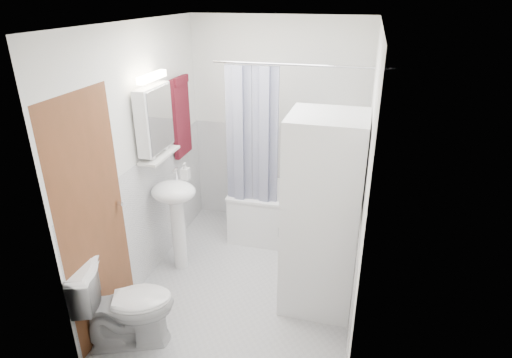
% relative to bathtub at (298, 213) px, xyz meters
% --- Properties ---
extents(floor, '(2.60, 2.60, 0.00)m').
position_rel_bathtub_xyz_m(floor, '(-0.33, -0.92, -0.31)').
color(floor, '#B8B9BD').
rests_on(floor, ground).
extents(room_walls, '(2.60, 2.60, 2.60)m').
position_rel_bathtub_xyz_m(room_walls, '(-0.33, -0.92, 1.17)').
color(room_walls, white).
rests_on(room_walls, ground).
extents(wainscot, '(1.98, 2.58, 2.58)m').
position_rel_bathtub_xyz_m(wainscot, '(-0.33, -0.63, 0.29)').
color(wainscot, white).
rests_on(wainscot, ground).
extents(door, '(0.05, 2.00, 2.00)m').
position_rel_bathtub_xyz_m(door, '(-1.28, -1.47, 0.69)').
color(door, brown).
rests_on(door, ground).
extents(bathtub, '(1.49, 0.70, 0.57)m').
position_rel_bathtub_xyz_m(bathtub, '(0.00, 0.00, 0.00)').
color(bathtub, white).
rests_on(bathtub, ground).
extents(tub_spout, '(0.04, 0.12, 0.04)m').
position_rel_bathtub_xyz_m(tub_spout, '(0.20, 0.33, 0.57)').
color(tub_spout, silver).
rests_on(tub_spout, room_walls).
extents(curtain_rod, '(1.67, 0.02, 0.02)m').
position_rel_bathtub_xyz_m(curtain_rod, '(0.00, -0.29, 1.69)').
color(curtain_rod, silver).
rests_on(curtain_rod, room_walls).
extents(shower_curtain, '(0.55, 0.02, 1.45)m').
position_rel_bathtub_xyz_m(shower_curtain, '(-0.46, -0.29, 0.94)').
color(shower_curtain, '#141948').
rests_on(shower_curtain, curtain_rod).
extents(sink, '(0.44, 0.37, 1.04)m').
position_rel_bathtub_xyz_m(sink, '(-1.08, -0.86, 0.39)').
color(sink, white).
rests_on(sink, ground).
extents(medicine_cabinet, '(0.13, 0.50, 0.71)m').
position_rel_bathtub_xyz_m(medicine_cabinet, '(-1.23, -0.82, 1.25)').
color(medicine_cabinet, white).
rests_on(medicine_cabinet, room_walls).
extents(shelf, '(0.18, 0.54, 0.02)m').
position_rel_bathtub_xyz_m(shelf, '(-1.22, -0.82, 0.89)').
color(shelf, silver).
rests_on(shelf, room_walls).
extents(shower_caddy, '(0.22, 0.06, 0.02)m').
position_rel_bathtub_xyz_m(shower_caddy, '(0.25, 0.32, 0.84)').
color(shower_caddy, silver).
rests_on(shower_caddy, room_walls).
extents(towel, '(0.07, 0.36, 0.86)m').
position_rel_bathtub_xyz_m(towel, '(-1.26, -0.17, 1.10)').
color(towel, '#5B191E').
rests_on(towel, room_walls).
extents(washer_dryer, '(0.64, 0.63, 1.75)m').
position_rel_bathtub_xyz_m(washer_dryer, '(0.35, -1.03, 0.56)').
color(washer_dryer, white).
rests_on(washer_dryer, ground).
extents(toilet, '(0.85, 0.67, 0.73)m').
position_rel_bathtub_xyz_m(toilet, '(-1.05, -1.92, 0.05)').
color(toilet, white).
rests_on(toilet, ground).
extents(soap_pump, '(0.08, 0.17, 0.08)m').
position_rel_bathtub_xyz_m(soap_pump, '(-1.04, -0.67, 0.64)').
color(soap_pump, gray).
rests_on(soap_pump, sink).
extents(shelf_bottle, '(0.07, 0.18, 0.07)m').
position_rel_bathtub_xyz_m(shelf_bottle, '(-1.22, -0.97, 0.93)').
color(shelf_bottle, gray).
rests_on(shelf_bottle, shelf).
extents(shelf_cup, '(0.10, 0.09, 0.10)m').
position_rel_bathtub_xyz_m(shelf_cup, '(-1.22, -0.70, 0.95)').
color(shelf_cup, gray).
rests_on(shelf_cup, shelf).
extents(shampoo_a, '(0.13, 0.17, 0.13)m').
position_rel_bathtub_xyz_m(shampoo_a, '(0.02, 0.32, 0.91)').
color(shampoo_a, gray).
rests_on(shampoo_a, shower_caddy).
extents(shampoo_b, '(0.08, 0.21, 0.08)m').
position_rel_bathtub_xyz_m(shampoo_b, '(0.14, 0.32, 0.89)').
color(shampoo_b, navy).
rests_on(shampoo_b, shower_caddy).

